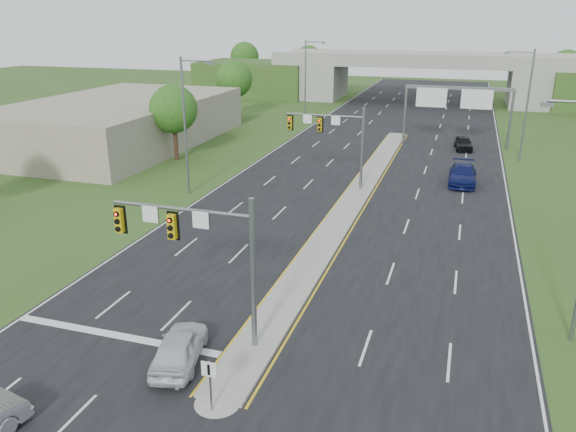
{
  "coord_description": "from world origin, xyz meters",
  "views": [
    {
      "loc": [
        7.94,
        -20.07,
        13.93
      ],
      "look_at": [
        -1.34,
        9.09,
        3.0
      ],
      "focal_mm": 35.0,
      "sensor_mm": 36.0,
      "label": 1
    }
  ],
  "objects_px": {
    "overpass": "(422,80)",
    "keep_right_sign": "(210,378)",
    "signal_mast_near": "(203,244)",
    "car_white": "(179,347)",
    "car_far_c": "(463,143)",
    "car_far_b": "(463,174)",
    "sign_gantry": "(456,100)",
    "signal_mast_far": "(335,134)"
  },
  "relations": [
    {
      "from": "signal_mast_far",
      "to": "car_white",
      "type": "xyz_separation_m",
      "value": [
        -0.37,
        -26.93,
        -3.97
      ]
    },
    {
      "from": "signal_mast_far",
      "to": "overpass",
      "type": "bearing_deg",
      "value": 87.65
    },
    {
      "from": "car_white",
      "to": "signal_mast_far",
      "type": "bearing_deg",
      "value": -103.92
    },
    {
      "from": "keep_right_sign",
      "to": "signal_mast_near",
      "type": "bearing_deg",
      "value": 116.94
    },
    {
      "from": "signal_mast_near",
      "to": "overpass",
      "type": "relative_size",
      "value": 0.09
    },
    {
      "from": "keep_right_sign",
      "to": "car_white",
      "type": "xyz_separation_m",
      "value": [
        -2.64,
        2.53,
        -0.76
      ]
    },
    {
      "from": "keep_right_sign",
      "to": "sign_gantry",
      "type": "bearing_deg",
      "value": 82.3
    },
    {
      "from": "car_white",
      "to": "car_far_b",
      "type": "distance_m",
      "value": 33.58
    },
    {
      "from": "car_far_b",
      "to": "car_far_c",
      "type": "distance_m",
      "value": 13.95
    },
    {
      "from": "car_far_b",
      "to": "keep_right_sign",
      "type": "bearing_deg",
      "value": -103.91
    },
    {
      "from": "signal_mast_near",
      "to": "keep_right_sign",
      "type": "relative_size",
      "value": 3.18
    },
    {
      "from": "signal_mast_near",
      "to": "sign_gantry",
      "type": "height_order",
      "value": "signal_mast_near"
    },
    {
      "from": "signal_mast_near",
      "to": "car_white",
      "type": "bearing_deg",
      "value": -100.92
    },
    {
      "from": "car_white",
      "to": "sign_gantry",
      "type": "bearing_deg",
      "value": -114.36
    },
    {
      "from": "signal_mast_far",
      "to": "keep_right_sign",
      "type": "distance_m",
      "value": 29.71
    },
    {
      "from": "car_white",
      "to": "car_far_b",
      "type": "xyz_separation_m",
      "value": [
        10.76,
        31.81,
        0.08
      ]
    },
    {
      "from": "overpass",
      "to": "keep_right_sign",
      "type": "bearing_deg",
      "value": -90.0
    },
    {
      "from": "keep_right_sign",
      "to": "car_far_c",
      "type": "height_order",
      "value": "keep_right_sign"
    },
    {
      "from": "car_white",
      "to": "overpass",
      "type": "bearing_deg",
      "value": -104.97
    },
    {
      "from": "signal_mast_far",
      "to": "keep_right_sign",
      "type": "xyz_separation_m",
      "value": [
        2.26,
        -29.45,
        -3.21
      ]
    },
    {
      "from": "signal_mast_far",
      "to": "car_far_b",
      "type": "distance_m",
      "value": 12.11
    },
    {
      "from": "sign_gantry",
      "to": "car_far_c",
      "type": "xyz_separation_m",
      "value": [
        1.22,
        -1.17,
        -4.48
      ]
    },
    {
      "from": "overpass",
      "to": "car_white",
      "type": "bearing_deg",
      "value": -91.84
    },
    {
      "from": "car_white",
      "to": "car_far_c",
      "type": "distance_m",
      "value": 46.95
    },
    {
      "from": "signal_mast_near",
      "to": "signal_mast_far",
      "type": "height_order",
      "value": "same"
    },
    {
      "from": "overpass",
      "to": "car_white",
      "type": "relative_size",
      "value": 18.49
    },
    {
      "from": "car_far_b",
      "to": "car_far_c",
      "type": "relative_size",
      "value": 1.31
    },
    {
      "from": "sign_gantry",
      "to": "signal_mast_far",
      "type": "bearing_deg",
      "value": -114.11
    },
    {
      "from": "signal_mast_far",
      "to": "car_white",
      "type": "distance_m",
      "value": 27.22
    },
    {
      "from": "keep_right_sign",
      "to": "car_far_c",
      "type": "relative_size",
      "value": 0.51
    },
    {
      "from": "signal_mast_near",
      "to": "car_white",
      "type": "height_order",
      "value": "signal_mast_near"
    },
    {
      "from": "car_far_b",
      "to": "car_far_c",
      "type": "xyz_separation_m",
      "value": [
        -0.22,
        13.95,
        -0.08
      ]
    },
    {
      "from": "signal_mast_near",
      "to": "keep_right_sign",
      "type": "bearing_deg",
      "value": -63.06
    },
    {
      "from": "overpass",
      "to": "car_far_b",
      "type": "height_order",
      "value": "overpass"
    },
    {
      "from": "car_far_b",
      "to": "signal_mast_near",
      "type": "bearing_deg",
      "value": -109.76
    },
    {
      "from": "overpass",
      "to": "signal_mast_near",
      "type": "bearing_deg",
      "value": -91.62
    },
    {
      "from": "overpass",
      "to": "car_far_b",
      "type": "relative_size",
      "value": 14.13
    },
    {
      "from": "signal_mast_near",
      "to": "sign_gantry",
      "type": "bearing_deg",
      "value": 78.75
    },
    {
      "from": "car_far_b",
      "to": "sign_gantry",
      "type": "bearing_deg",
      "value": 94.83
    },
    {
      "from": "signal_mast_far",
      "to": "keep_right_sign",
      "type": "bearing_deg",
      "value": -85.61
    },
    {
      "from": "signal_mast_near",
      "to": "car_far_c",
      "type": "distance_m",
      "value": 45.17
    },
    {
      "from": "keep_right_sign",
      "to": "car_far_c",
      "type": "bearing_deg",
      "value": 80.71
    }
  ]
}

